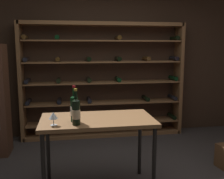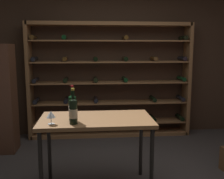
{
  "view_description": "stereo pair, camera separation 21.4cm",
  "coord_description": "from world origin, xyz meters",
  "px_view_note": "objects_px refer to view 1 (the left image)",
  "views": [
    {
      "loc": [
        -0.67,
        -2.73,
        1.59
      ],
      "look_at": [
        -0.19,
        0.21,
        1.11
      ],
      "focal_mm": 42.05,
      "sensor_mm": 36.0,
      "label": 1
    },
    {
      "loc": [
        -0.45,
        -2.75,
        1.59
      ],
      "look_at": [
        -0.19,
        0.21,
        1.11
      ],
      "focal_mm": 42.05,
      "sensor_mm": 36.0,
      "label": 2
    }
  ],
  "objects_px": {
    "wine_bottle_green_slim": "(74,108)",
    "wine_glass_stemmed_right": "(53,116)",
    "tasting_table": "(97,126)",
    "wine_rack": "(103,81)",
    "wine_bottle_amber_reserve": "(76,111)"
  },
  "relations": [
    {
      "from": "wine_rack",
      "to": "wine_bottle_green_slim",
      "type": "bearing_deg",
      "value": -106.01
    },
    {
      "from": "tasting_table",
      "to": "wine_bottle_amber_reserve",
      "type": "bearing_deg",
      "value": -138.31
    },
    {
      "from": "wine_rack",
      "to": "wine_bottle_amber_reserve",
      "type": "bearing_deg",
      "value": -104.72
    },
    {
      "from": "wine_rack",
      "to": "tasting_table",
      "type": "relative_size",
      "value": 2.35
    },
    {
      "from": "tasting_table",
      "to": "wine_bottle_amber_reserve",
      "type": "distance_m",
      "value": 0.38
    },
    {
      "from": "tasting_table",
      "to": "wine_bottle_green_slim",
      "type": "relative_size",
      "value": 3.24
    },
    {
      "from": "wine_bottle_amber_reserve",
      "to": "wine_bottle_green_slim",
      "type": "bearing_deg",
      "value": 97.27
    },
    {
      "from": "wine_bottle_amber_reserve",
      "to": "wine_glass_stemmed_right",
      "type": "height_order",
      "value": "wine_bottle_amber_reserve"
    },
    {
      "from": "tasting_table",
      "to": "wine_bottle_green_slim",
      "type": "distance_m",
      "value": 0.35
    },
    {
      "from": "wine_bottle_green_slim",
      "to": "wine_bottle_amber_reserve",
      "type": "height_order",
      "value": "wine_bottle_green_slim"
    },
    {
      "from": "tasting_table",
      "to": "wine_rack",
      "type": "bearing_deg",
      "value": 80.56
    },
    {
      "from": "wine_glass_stemmed_right",
      "to": "tasting_table",
      "type": "bearing_deg",
      "value": 23.18
    },
    {
      "from": "wine_glass_stemmed_right",
      "to": "wine_bottle_amber_reserve",
      "type": "bearing_deg",
      "value": -2.97
    },
    {
      "from": "tasting_table",
      "to": "wine_glass_stemmed_right",
      "type": "relative_size",
      "value": 9.0
    },
    {
      "from": "wine_bottle_green_slim",
      "to": "wine_glass_stemmed_right",
      "type": "bearing_deg",
      "value": -152.55
    }
  ]
}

